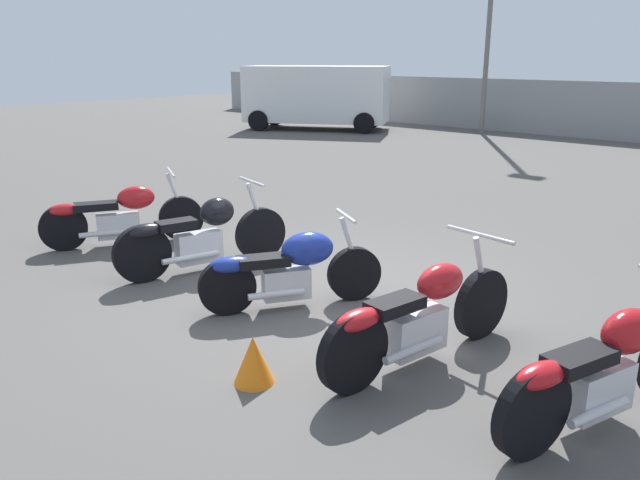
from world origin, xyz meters
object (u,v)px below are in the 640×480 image
(motorcycle_slot_0, at_px, (120,215))
(motorcycle_slot_3, at_px, (420,316))
(parked_van, at_px, (317,94))
(motorcycle_slot_2, at_px, (290,268))
(motorcycle_slot_4, at_px, (605,370))
(traffic_cone_near, at_px, (253,360))
(motorcycle_slot_1, at_px, (201,235))

(motorcycle_slot_0, height_order, motorcycle_slot_3, motorcycle_slot_3)
(motorcycle_slot_0, xyz_separation_m, parked_van, (-7.50, 12.12, 0.78))
(motorcycle_slot_0, relative_size, motorcycle_slot_2, 1.15)
(motorcycle_slot_2, relative_size, motorcycle_slot_4, 0.83)
(motorcycle_slot_3, relative_size, motorcycle_slot_4, 1.07)
(motorcycle_slot_3, xyz_separation_m, traffic_cone_near, (-0.79, -1.16, -0.23))
(motorcycle_slot_4, bearing_deg, motorcycle_slot_2, -164.30)
(motorcycle_slot_4, height_order, parked_van, parked_van)
(motorcycle_slot_1, bearing_deg, traffic_cone_near, -14.67)
(motorcycle_slot_2, distance_m, motorcycle_slot_3, 1.68)
(motorcycle_slot_2, height_order, motorcycle_slot_3, motorcycle_slot_3)
(parked_van, bearing_deg, motorcycle_slot_4, 19.53)
(motorcycle_slot_1, height_order, motorcycle_slot_2, motorcycle_slot_1)
(motorcycle_slot_4, relative_size, parked_van, 0.39)
(motorcycle_slot_2, height_order, traffic_cone_near, motorcycle_slot_2)
(motorcycle_slot_1, relative_size, motorcycle_slot_3, 0.97)
(motorcycle_slot_4, bearing_deg, motorcycle_slot_1, -164.94)
(motorcycle_slot_2, relative_size, traffic_cone_near, 4.33)
(motorcycle_slot_1, bearing_deg, motorcycle_slot_2, 11.51)
(motorcycle_slot_1, distance_m, motorcycle_slot_2, 1.60)
(motorcycle_slot_0, relative_size, motorcycle_slot_1, 0.91)
(parked_van, bearing_deg, motorcycle_slot_0, 2.50)
(motorcycle_slot_1, relative_size, traffic_cone_near, 5.43)
(motorcycle_slot_0, bearing_deg, motorcycle_slot_2, 27.93)
(motorcycle_slot_2, bearing_deg, motorcycle_slot_1, -152.47)
(traffic_cone_near, bearing_deg, motorcycle_slot_2, 124.23)
(motorcycle_slot_1, distance_m, motorcycle_slot_3, 3.28)
(traffic_cone_near, bearing_deg, motorcycle_slot_3, 55.75)
(motorcycle_slot_3, bearing_deg, parked_van, 144.39)
(parked_van, xyz_separation_m, traffic_cone_near, (11.66, -13.42, -1.00))
(motorcycle_slot_1, distance_m, traffic_cone_near, 2.85)
(motorcycle_slot_0, height_order, motorcycle_slot_4, motorcycle_slot_4)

